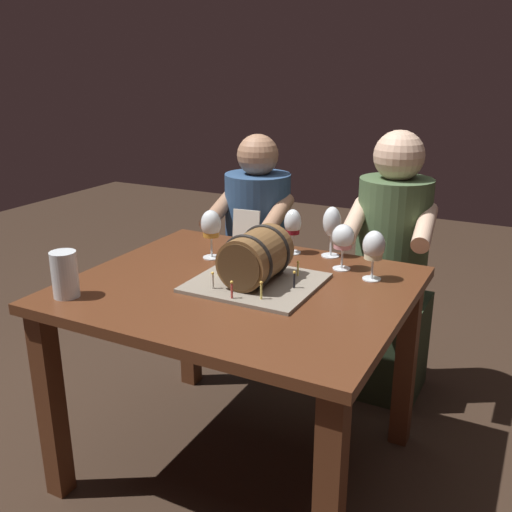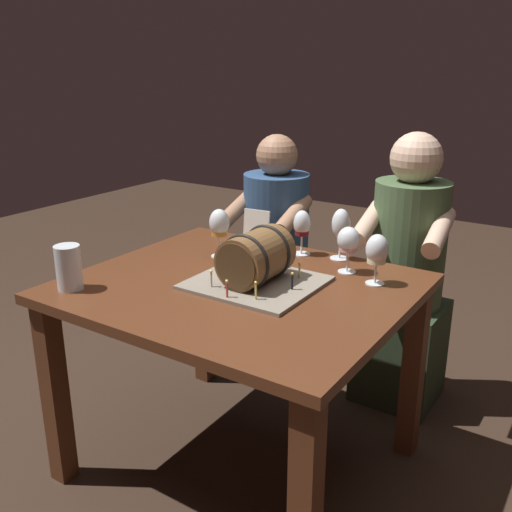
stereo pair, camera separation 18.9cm
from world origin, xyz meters
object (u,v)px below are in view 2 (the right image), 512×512
Objects in this scene: dining_table at (240,315)px; person_seated_right at (405,287)px; wine_glass_rose at (348,242)px; wine_glass_red at (302,226)px; menu_card at (256,230)px; barrel_cake at (256,262)px; person_seated_left at (275,265)px; wine_glass_empty at (341,225)px; wine_glass_white at (377,252)px; wine_glass_amber at (219,225)px; beer_pint at (69,269)px.

person_seated_right is (0.32, 0.76, -0.08)m from dining_table.
wine_glass_rose is 0.25m from wine_glass_red.
dining_table is 6.88× the size of menu_card.
wine_glass_red is at bearing -128.64° from person_seated_right.
person_seated_left is at bearing 116.81° from barrel_cake.
person_seated_right is at bearing 66.05° from wine_glass_empty.
wine_glass_white is at bearing -83.15° from person_seated_right.
barrel_cake is 2.09× the size of wine_glass_empty.
wine_glass_red is (-0.36, 0.14, 0.00)m from wine_glass_white.
wine_glass_red is (-0.23, 0.09, 0.00)m from wine_glass_rose.
wine_glass_amber is (-0.28, 0.17, 0.04)m from barrel_cake.
wine_glass_amber is at bearing 139.45° from dining_table.
wine_glass_white is 0.61m from wine_glass_amber.
person_seated_right is at bearing 81.98° from wine_glass_rose.
menu_card is at bearing -167.07° from wine_glass_empty.
wine_glass_empty reaches higher than menu_card.
barrel_cake is 0.88m from person_seated_left.
person_seated_left is at bearing 143.88° from wine_glass_white.
wine_glass_amber is 0.58m from beer_pint.
person_seated_left is (-0.16, 0.42, -0.30)m from menu_card.
wine_glass_white is at bearing -21.31° from wine_glass_red.
person_seated_right reaches higher than barrel_cake.
wine_glass_empty reaches higher than wine_glass_white.
person_seated_right reaches higher than wine_glass_amber.
barrel_cake is at bearing -146.20° from wine_glass_white.
wine_glass_white is 0.60m from person_seated_right.
dining_table is 0.51m from wine_glass_empty.
wine_glass_empty is at bearing 141.07° from wine_glass_white.
barrel_cake is 0.35× the size of person_seated_right.
person_seated_right is (0.27, 0.73, -0.28)m from barrel_cake.
beer_pint is at bearing -95.91° from person_seated_left.
dining_table is 7.41× the size of beer_pint.
wine_glass_red is at bearing 159.33° from wine_glass_rose.
wine_glass_white is at bearing -36.12° from person_seated_left.
person_seated_right reaches higher than dining_table.
dining_table is at bearing -40.55° from wine_glass_amber.
barrel_cake is 0.34m from wine_glass_rose.
wine_glass_white is at bearing 32.77° from dining_table.
wine_glass_empty is at bearing 6.60° from menu_card.
wine_glass_amber is 1.25× the size of beer_pint.
wine_glass_amber is 0.45m from wine_glass_empty.
beer_pint is (-0.46, -0.73, -0.05)m from wine_glass_red.
wine_glass_white is 1.17× the size of beer_pint.
person_seated_left reaches higher than wine_glass_rose.
menu_card is at bearing 173.84° from wine_glass_rose.
person_seated_left is at bearing 105.01° from menu_card.
wine_glass_rose is 0.15m from wine_glass_empty.
dining_table is 0.94× the size of person_seated_right.
menu_card is (0.07, 0.15, -0.05)m from wine_glass_amber.
person_seated_right is (-0.06, 0.51, -0.31)m from wine_glass_white.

